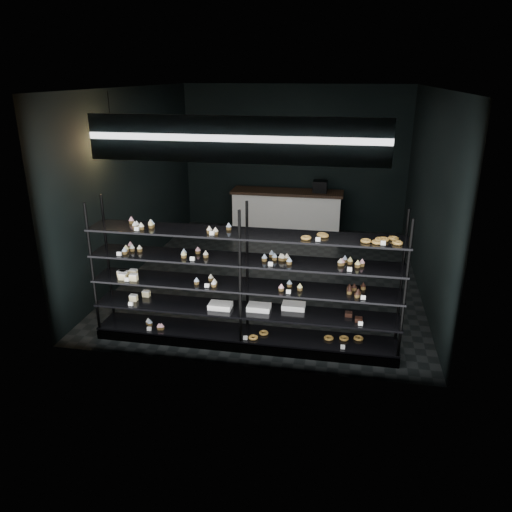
% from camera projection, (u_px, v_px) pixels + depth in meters
% --- Properties ---
extents(room, '(5.01, 6.01, 3.20)m').
position_uv_depth(room, '(274.00, 187.00, 8.41)').
color(room, black).
rests_on(room, ground).
extents(display_shelf, '(4.00, 0.50, 1.91)m').
position_uv_depth(display_shelf, '(242.00, 301.00, 6.49)').
color(display_shelf, black).
rests_on(display_shelf, room).
extents(signage, '(3.30, 0.05, 0.50)m').
position_uv_depth(signage, '(234.00, 140.00, 5.31)').
color(signage, '#0C113F').
rests_on(signage, room).
extents(pendant_lamp, '(0.33, 0.33, 0.89)m').
position_uv_depth(pendant_lamp, '(113.00, 143.00, 7.28)').
color(pendant_lamp, black).
rests_on(pendant_lamp, room).
extents(service_counter, '(2.44, 0.65, 1.23)m').
position_uv_depth(service_counter, '(287.00, 212.00, 11.10)').
color(service_counter, silver).
rests_on(service_counter, room).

